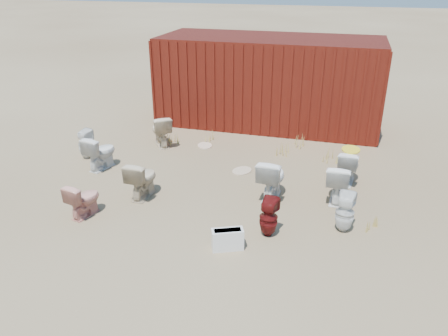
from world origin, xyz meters
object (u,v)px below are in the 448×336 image
(toilet_front_a, at_px, (101,152))
(toilet_front_pink, at_px, (84,199))
(toilet_front_c, at_px, (272,178))
(toilet_back_a, at_px, (85,144))
(toilet_back_yellowlid, at_px, (349,166))
(shipping_container, at_px, (269,81))
(toilet_back_beige_right, at_px, (142,179))
(toilet_front_e, at_px, (338,182))
(loose_tank, at_px, (228,239))
(toilet_back_beige_left, at_px, (161,131))
(toilet_back_e, at_px, (345,212))
(toilet_front_maroon, at_px, (269,217))

(toilet_front_a, height_order, toilet_front_pink, toilet_front_a)
(toilet_front_c, bearing_deg, toilet_front_a, -0.15)
(toilet_back_a, bearing_deg, toilet_back_yellowlid, -159.61)
(shipping_container, distance_m, toilet_back_beige_right, 5.43)
(toilet_front_a, bearing_deg, toilet_front_c, -171.43)
(toilet_front_e, xyz_separation_m, loose_tank, (-1.58, -2.13, -0.21))
(toilet_front_e, xyz_separation_m, toilet_back_beige_left, (-4.39, 1.74, 0.01))
(toilet_back_beige_right, bearing_deg, toilet_back_e, -179.78)
(toilet_back_yellowlid, bearing_deg, toilet_back_beige_left, -3.90)
(toilet_front_c, bearing_deg, toilet_back_e, 153.31)
(toilet_front_pink, distance_m, toilet_back_beige_right, 1.18)
(toilet_front_e, xyz_separation_m, toilet_back_beige_right, (-3.64, -0.87, -0.01))
(toilet_front_pink, xyz_separation_m, loose_tank, (2.75, -0.30, -0.15))
(toilet_front_pink, bearing_deg, toilet_back_a, -45.04)
(toilet_back_beige_left, distance_m, toilet_back_e, 5.35)
(toilet_front_pink, xyz_separation_m, toilet_back_a, (-1.42, 2.32, 0.03))
(toilet_front_e, bearing_deg, loose_tank, 55.31)
(toilet_back_beige_left, bearing_deg, shipping_container, -167.45)
(toilet_front_c, height_order, toilet_back_beige_right, toilet_front_c)
(toilet_front_pink, xyz_separation_m, toilet_front_e, (4.33, 1.82, 0.06))
(toilet_front_maroon, relative_size, toilet_back_yellowlid, 0.93)
(toilet_front_maroon, height_order, toilet_back_yellowlid, toilet_back_yellowlid)
(toilet_back_beige_left, height_order, toilet_back_beige_right, toilet_back_beige_left)
(toilet_back_beige_right, bearing_deg, toilet_back_yellowlid, -152.45)
(toilet_back_yellowlid, bearing_deg, shipping_container, -48.69)
(toilet_back_beige_left, bearing_deg, toilet_front_pink, 54.63)
(toilet_front_a, relative_size, toilet_back_beige_right, 1.01)
(toilet_front_a, relative_size, toilet_back_yellowlid, 1.06)
(toilet_front_c, distance_m, toilet_back_e, 1.63)
(toilet_front_c, relative_size, loose_tank, 1.65)
(toilet_front_c, xyz_separation_m, toilet_front_e, (1.23, 0.22, -0.03))
(loose_tank, bearing_deg, toilet_front_a, 123.70)
(toilet_back_yellowlid, relative_size, loose_tank, 1.45)
(toilet_front_pink, distance_m, loose_tank, 2.77)
(toilet_front_e, relative_size, toilet_back_beige_right, 1.02)
(toilet_back_a, bearing_deg, toilet_front_pink, 138.38)
(toilet_front_maroon, distance_m, loose_tank, 0.80)
(toilet_back_beige_left, bearing_deg, toilet_front_a, 30.09)
(toilet_back_yellowlid, height_order, toilet_back_e, toilet_back_yellowlid)
(toilet_back_beige_right, xyz_separation_m, toilet_back_yellowlid, (3.82, 1.74, -0.02))
(toilet_front_maroon, height_order, toilet_front_e, toilet_front_e)
(shipping_container, height_order, toilet_back_a, shipping_container)
(shipping_container, xyz_separation_m, toilet_front_maroon, (1.12, -5.84, -0.86))
(toilet_front_e, xyz_separation_m, toilet_back_a, (-5.76, 0.50, -0.04))
(toilet_back_beige_left, bearing_deg, toilet_front_c, 111.95)
(toilet_back_beige_left, xyz_separation_m, toilet_back_beige_right, (0.75, -2.61, -0.01))
(toilet_back_a, height_order, toilet_back_e, toilet_back_e)
(toilet_front_c, height_order, toilet_front_e, toilet_front_c)
(toilet_front_e, relative_size, loose_tank, 1.55)
(toilet_front_pink, xyz_separation_m, toilet_front_maroon, (3.30, 0.27, 0.01))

